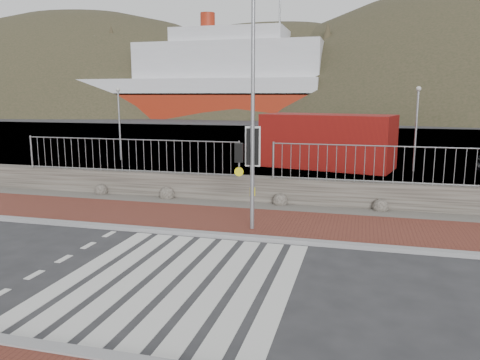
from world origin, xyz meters
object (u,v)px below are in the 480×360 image
(traffic_signal_far, at_px, (251,156))
(shipping_container, at_px, (327,141))
(streetlight, at_px, (256,74))
(ferry, at_px, (194,85))

(traffic_signal_far, xyz_separation_m, shipping_container, (1.13, 12.29, -0.73))
(streetlight, bearing_deg, ferry, 129.26)
(traffic_signal_far, relative_size, streetlight, 0.37)
(ferry, bearing_deg, streetlight, -67.79)
(ferry, distance_m, streetlight, 64.64)
(streetlight, relative_size, shipping_container, 1.20)
(ferry, relative_size, traffic_signal_far, 17.23)
(ferry, xyz_separation_m, shipping_container, (26.40, -51.85, -3.99))
(traffic_signal_far, height_order, shipping_container, traffic_signal_far)
(ferry, distance_m, shipping_container, 58.32)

